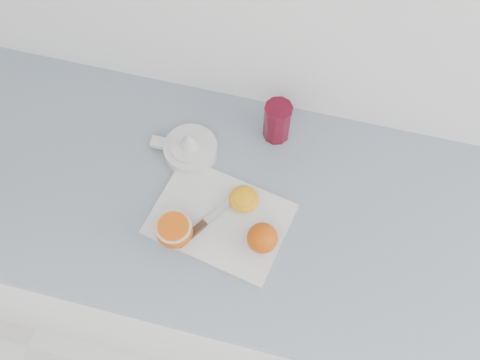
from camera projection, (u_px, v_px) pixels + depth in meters
The scene contains 8 objects.
counter at pixel (235, 261), 1.67m from camera, with size 2.53×0.64×0.89m.
cutting_board at pixel (220, 219), 1.25m from camera, with size 0.31×0.22×0.01m, color silver.
whole_orange at pixel (262, 238), 1.19m from camera, with size 0.07×0.07×0.07m.
half_orange at pixel (174, 230), 1.20m from camera, with size 0.08×0.08×0.05m.
squeezed_shell at pixel (244, 199), 1.25m from camera, with size 0.07×0.07×0.03m.
paring_knife at pixel (197, 229), 1.23m from camera, with size 0.11×0.17×0.01m.
citrus_juicer at pixel (190, 148), 1.32m from camera, with size 0.17×0.13×0.09m.
red_tumbler at pixel (277, 122), 1.32m from camera, with size 0.07×0.07×0.11m.
Camera 1 is at (-0.03, 1.17, 2.05)m, focal length 40.00 mm.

